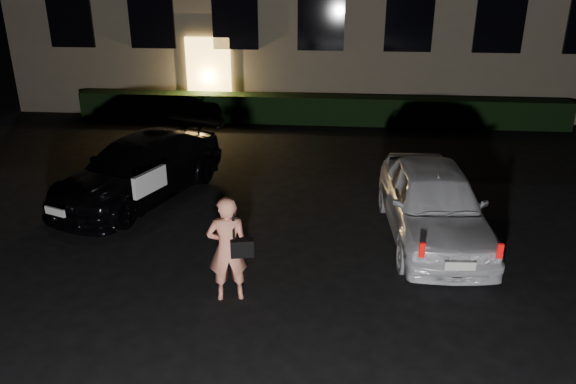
{
  "coord_description": "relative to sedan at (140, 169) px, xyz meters",
  "views": [
    {
      "loc": [
        0.64,
        -6.51,
        4.67
      ],
      "look_at": [
        -0.16,
        2.0,
        1.15
      ],
      "focal_mm": 35.0,
      "sensor_mm": 36.0,
      "label": 1
    }
  ],
  "objects": [
    {
      "name": "sedan",
      "position": [
        0.0,
        0.0,
        0.0
      ],
      "size": [
        3.25,
        4.71,
        1.27
      ],
      "rotation": [
        0.0,
        0.0,
        -0.37
      ],
      "color": "black",
      "rests_on": "ground"
    },
    {
      "name": "ground",
      "position": [
        3.5,
        -4.24,
        -0.63
      ],
      "size": [
        80.0,
        80.0,
        0.0
      ],
      "primitive_type": "plane",
      "color": "black",
      "rests_on": "ground"
    },
    {
      "name": "man",
      "position": [
        2.61,
        -3.68,
        0.19
      ],
      "size": [
        0.74,
        0.52,
        1.64
      ],
      "rotation": [
        0.0,
        0.0,
        3.37
      ],
      "color": "#EF8A6C",
      "rests_on": "ground"
    },
    {
      "name": "hedge",
      "position": [
        3.5,
        6.26,
        -0.21
      ],
      "size": [
        15.0,
        0.7,
        0.85
      ],
      "primitive_type": "cube",
      "color": "black",
      "rests_on": "ground"
    },
    {
      "name": "hatch",
      "position": [
        5.86,
        -1.37,
        0.05
      ],
      "size": [
        1.86,
        4.1,
        1.36
      ],
      "rotation": [
        0.0,
        0.0,
        0.06
      ],
      "color": "white",
      "rests_on": "ground"
    }
  ]
}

